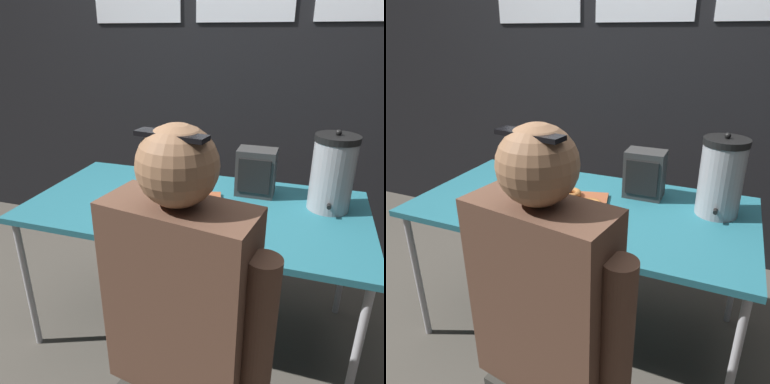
# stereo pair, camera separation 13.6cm
# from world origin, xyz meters

# --- Properties ---
(ground_plane) EXTENTS (12.00, 12.00, 0.00)m
(ground_plane) POSITION_xyz_m (0.00, 0.00, 0.00)
(ground_plane) COLOR #4C473F
(back_wall) EXTENTS (6.00, 0.11, 2.76)m
(back_wall) POSITION_xyz_m (0.00, 1.04, 1.39)
(back_wall) COLOR black
(back_wall) RESTS_ON ground
(folding_table) EXTENTS (1.57, 0.81, 0.74)m
(folding_table) POSITION_xyz_m (0.00, 0.00, 0.70)
(folding_table) COLOR #236675
(folding_table) RESTS_ON ground
(donut_box) EXTENTS (0.41, 0.32, 0.05)m
(donut_box) POSITION_xyz_m (-0.07, -0.03, 0.76)
(donut_box) COLOR brown
(donut_box) RESTS_ON folding_table
(coffee_urn) EXTENTS (0.19, 0.22, 0.37)m
(coffee_urn) POSITION_xyz_m (0.59, 0.14, 0.92)
(coffee_urn) COLOR #939399
(coffee_urn) RESTS_ON folding_table
(cell_phone) EXTENTS (0.11, 0.17, 0.01)m
(cell_phone) POSITION_xyz_m (-0.26, -0.29, 0.75)
(cell_phone) COLOR black
(cell_phone) RESTS_ON folding_table
(space_heater) EXTENTS (0.19, 0.13, 0.23)m
(space_heater) POSITION_xyz_m (0.25, 0.21, 0.86)
(space_heater) COLOR #333333
(space_heater) RESTS_ON folding_table
(person_seated) EXTENTS (0.56, 0.28, 1.30)m
(person_seated) POSITION_xyz_m (0.18, -0.72, 0.62)
(person_seated) COLOR #33332D
(person_seated) RESTS_ON ground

